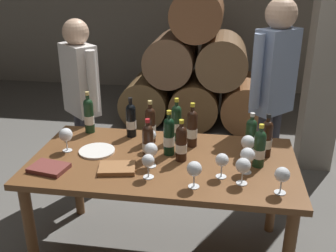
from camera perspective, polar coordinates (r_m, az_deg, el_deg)
name	(u,v)px	position (r m, az deg, el deg)	size (l,w,h in m)	color
cellar_back_wall	(206,1)	(6.44, 5.66, 17.74)	(10.00, 0.24, 2.80)	gray
barrel_stack	(197,73)	(4.98, 4.22, 7.82)	(1.86, 0.90, 1.69)	brown
stone_pillar	(330,38)	(3.97, 22.67, 11.83)	(0.32, 0.32, 2.60)	gray
dining_table	(163,172)	(2.56, -0.68, -6.69)	(1.70, 0.90, 0.76)	brown
wine_bottle_0	(251,136)	(2.61, 12.03, -1.38)	(0.07, 0.07, 0.28)	#19381E
wine_bottle_1	(148,142)	(2.47, -2.96, -2.32)	(0.07, 0.07, 0.28)	black
wine_bottle_2	(192,128)	(2.65, 3.55, -0.27)	(0.07, 0.07, 0.31)	black
wine_bottle_3	(259,148)	(2.45, 13.25, -3.14)	(0.07, 0.07, 0.28)	#19381E
wine_bottle_4	(267,138)	(2.59, 14.24, -1.74)	(0.07, 0.07, 0.29)	black
wine_bottle_5	(169,136)	(2.53, 0.14, -1.44)	(0.07, 0.07, 0.31)	black
wine_bottle_6	(89,115)	(2.93, -11.52, 1.58)	(0.07, 0.07, 0.31)	#19381E
wine_bottle_7	(176,122)	(2.75, 1.25, 0.58)	(0.07, 0.07, 0.31)	#19381E
wine_bottle_8	(131,120)	(2.82, -5.44, 0.92)	(0.07, 0.07, 0.29)	black
wine_bottle_9	(181,143)	(2.46, 1.95, -2.48)	(0.07, 0.07, 0.28)	black
wine_bottle_10	(150,124)	(2.71, -2.60, 0.24)	(0.07, 0.07, 0.31)	black
wine_glass_0	(248,143)	(2.52, 11.63, -2.41)	(0.09, 0.09, 0.16)	white
wine_glass_1	(243,166)	(2.24, 10.94, -5.79)	(0.09, 0.09, 0.16)	white
wine_glass_2	(248,156)	(2.36, 11.57, -4.26)	(0.09, 0.09, 0.16)	white
wine_glass_3	(222,161)	(2.29, 7.91, -5.06)	(0.08, 0.08, 0.15)	white
wine_glass_4	(194,169)	(2.17, 3.87, -6.36)	(0.09, 0.09, 0.16)	white
wine_glass_5	(151,150)	(2.38, -2.53, -3.55)	(0.08, 0.08, 0.16)	white
wine_glass_6	(282,175)	(2.20, 16.38, -6.94)	(0.08, 0.08, 0.16)	white
wine_glass_7	(148,161)	(2.26, -2.92, -5.20)	(0.08, 0.08, 0.15)	white
wine_glass_8	(66,135)	(2.67, -14.74, -1.31)	(0.09, 0.09, 0.16)	white
wine_glass_9	(151,136)	(2.59, -2.56, -1.44)	(0.08, 0.08, 0.15)	white
tasting_notebook	(117,168)	(2.40, -7.47, -6.17)	(0.22, 0.16, 0.03)	#936038
leather_ledger	(49,168)	(2.49, -17.04, -5.89)	(0.22, 0.16, 0.03)	brown
serving_plate	(97,151)	(2.65, -10.37, -3.62)	(0.24, 0.24, 0.01)	white
sommelier_presenting	(273,88)	(3.10, 15.17, 5.34)	(0.37, 0.38, 1.72)	#383842
taster_seated_left	(81,95)	(3.31, -12.59, 4.40)	(0.39, 0.36, 1.54)	#383842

